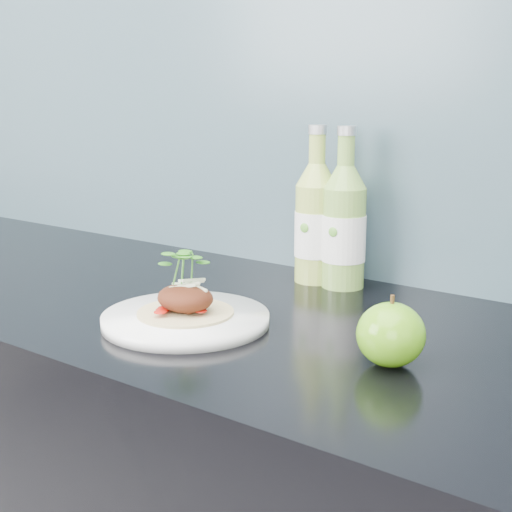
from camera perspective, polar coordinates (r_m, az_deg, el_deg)
The scene contains 6 objects.
subway_backsplash at distance 1.25m, azimuth 9.35°, elevation 14.06°, with size 4.00×0.02×0.70m, color #6D99AC.
dinner_plate at distance 1.02m, azimuth -5.65°, elevation -5.05°, with size 0.26×0.26×0.02m.
pork_taco at distance 1.01m, azimuth -5.69°, elevation -3.12°, with size 0.14×0.14×0.09m.
green_apple at distance 0.87m, azimuth 10.74°, elevation -6.20°, with size 0.09×0.09×0.09m.
cider_bottle_left at distance 1.23m, azimuth 4.81°, elevation 2.62°, with size 0.10×0.10×0.27m.
cider_bottle_right at distance 1.20m, azimuth 7.06°, elevation 2.30°, with size 0.09×0.09×0.27m.
Camera 1 is at (0.57, 0.88, 1.22)m, focal length 50.00 mm.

